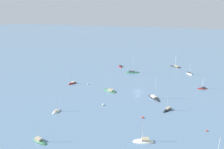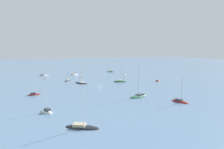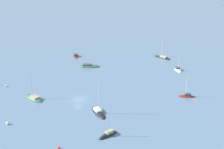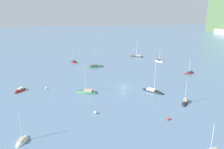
% 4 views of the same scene
% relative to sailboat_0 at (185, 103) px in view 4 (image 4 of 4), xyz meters
% --- Properties ---
extents(ground_plane, '(600.00, 600.00, 0.00)m').
position_rel_sailboat_0_xyz_m(ground_plane, '(-17.35, -14.84, -0.12)').
color(ground_plane, slate).
extents(sailboat_0, '(5.66, 4.39, 7.65)m').
position_rel_sailboat_0_xyz_m(sailboat_0, '(0.00, 0.00, 0.00)').
color(sailboat_0, black).
rests_on(sailboat_0, ground_plane).
extents(sailboat_1, '(4.82, 2.75, 7.23)m').
position_rel_sailboat_0_xyz_m(sailboat_1, '(12.21, -43.90, -0.04)').
color(sailboat_1, white).
rests_on(sailboat_1, ground_plane).
extents(sailboat_2, '(5.21, 4.10, 7.31)m').
position_rel_sailboat_0_xyz_m(sailboat_2, '(-52.34, 12.81, 0.02)').
color(sailboat_2, white).
rests_on(sailboat_2, ground_plane).
extents(sailboat_3, '(6.50, 8.61, 9.56)m').
position_rel_sailboat_0_xyz_m(sailboat_3, '(-66.60, 5.07, -0.00)').
color(sailboat_3, black).
rests_on(sailboat_3, ground_plane).
extents(sailboat_4, '(5.26, 4.02, 6.48)m').
position_rel_sailboat_0_xyz_m(sailboat_4, '(-19.36, -50.84, -0.03)').
color(sailboat_4, maroon).
rests_on(sailboat_4, ground_plane).
extents(sailboat_5, '(2.57, 5.58, 6.74)m').
position_rel_sailboat_0_xyz_m(sailboat_5, '(-28.62, 17.44, 0.01)').
color(sailboat_5, maroon).
rests_on(sailboat_5, ground_plane).
extents(sailboat_7, '(5.81, 8.50, 10.19)m').
position_rel_sailboat_0_xyz_m(sailboat_7, '(-13.96, -28.39, -0.04)').
color(sailboat_7, '#2D6647').
rests_on(sailboat_7, ground_plane).
extents(sailboat_8, '(6.90, 4.52, 9.62)m').
position_rel_sailboat_0_xyz_m(sailboat_8, '(-58.56, -32.23, 0.01)').
color(sailboat_8, maroon).
rests_on(sailboat_8, ground_plane).
extents(sailboat_9, '(5.01, 9.32, 13.21)m').
position_rel_sailboat_0_xyz_m(sailboat_9, '(-46.99, -21.92, -0.03)').
color(sailboat_9, '#2D6647').
rests_on(sailboat_9, ground_plane).
extents(sailboat_10, '(8.11, 7.30, 11.50)m').
position_rel_sailboat_0_xyz_m(sailboat_10, '(-10.69, -6.05, -0.01)').
color(sailboat_10, black).
rests_on(sailboat_10, ground_plane).
extents(mooring_buoy_0, '(0.81, 0.81, 0.81)m').
position_rel_sailboat_0_xyz_m(mooring_buoy_0, '(2.02, -27.13, 0.29)').
color(mooring_buoy_0, white).
rests_on(mooring_buoy_0, ground_plane).
extents(mooring_buoy_3, '(0.65, 0.65, 0.65)m').
position_rel_sailboat_0_xyz_m(mooring_buoy_3, '(-20.19, -42.24, 0.21)').
color(mooring_buoy_3, white).
rests_on(mooring_buoy_3, ground_plane).
extents(mooring_buoy_4, '(0.76, 0.76, 0.76)m').
position_rel_sailboat_0_xyz_m(mooring_buoy_4, '(8.78, -9.28, 0.26)').
color(mooring_buoy_4, red).
rests_on(mooring_buoy_4, ground_plane).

